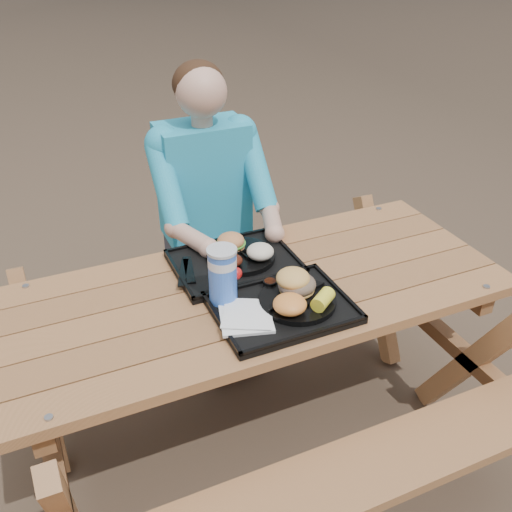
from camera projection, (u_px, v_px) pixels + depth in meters
name	position (u px, v px, depth m)	size (l,w,h in m)	color
ground	(256.00, 432.00, 2.42)	(60.00, 60.00, 0.00)	#999999
picnic_table	(256.00, 366.00, 2.23)	(1.80, 1.49, 0.75)	#999999
tray_near	(282.00, 308.00, 1.91)	(0.45, 0.35, 0.02)	black
tray_far	(235.00, 264.00, 2.14)	(0.45, 0.35, 0.02)	black
plate_near	(297.00, 300.00, 1.91)	(0.26, 0.26, 0.02)	black
plate_far	(241.00, 256.00, 2.15)	(0.26, 0.26, 0.02)	black
napkin_stack	(246.00, 317.00, 1.83)	(0.17, 0.17, 0.02)	white
soda_cup	(223.00, 277.00, 1.88)	(0.09, 0.09, 0.19)	blue
condiment_bbq	(270.00, 284.00, 1.98)	(0.05, 0.05, 0.03)	black
condiment_mustard	(284.00, 278.00, 2.01)	(0.05, 0.05, 0.03)	yellow
sandwich	(297.00, 275.00, 1.91)	(0.12, 0.12, 0.13)	#E9A952
mac_cheese	(290.00, 304.00, 1.83)	(0.11, 0.11, 0.06)	#F0953F
corn_cob	(323.00, 300.00, 1.85)	(0.09, 0.09, 0.05)	#FFF335
cutlery_far	(189.00, 270.00, 2.08)	(0.03, 0.18, 0.01)	black
burger	(231.00, 238.00, 2.16)	(0.11, 0.11, 0.09)	#C97C47
baked_beans	(232.00, 260.00, 2.07)	(0.08, 0.08, 0.04)	#4C1A0F
potato_salad	(260.00, 252.00, 2.11)	(0.10, 0.10, 0.06)	silver
diner	(208.00, 228.00, 2.63)	(0.48, 0.84, 1.28)	teal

